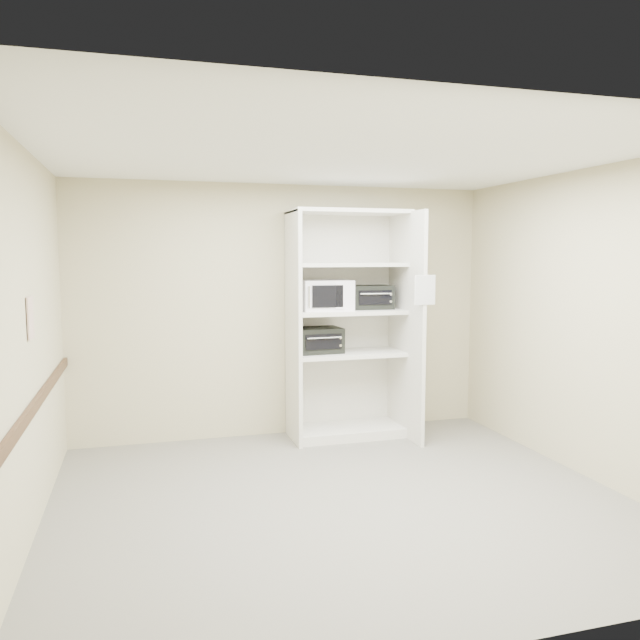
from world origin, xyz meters
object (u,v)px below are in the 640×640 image
object	(u,v)px
microwave	(325,295)
toaster_oven_lower	(318,340)
shelving_unit	(352,332)
toaster_oven_upper	(370,297)

from	to	relation	value
microwave	toaster_oven_lower	distance (m)	0.48
shelving_unit	toaster_oven_lower	world-z (taller)	shelving_unit
shelving_unit	toaster_oven_upper	world-z (taller)	shelving_unit
shelving_unit	toaster_oven_lower	xyz separation A→B (m)	(-0.37, 0.03, -0.08)
microwave	toaster_oven_upper	bearing A→B (deg)	3.07
shelving_unit	toaster_oven_lower	bearing A→B (deg)	175.02
shelving_unit	microwave	bearing A→B (deg)	172.79
toaster_oven_upper	toaster_oven_lower	bearing A→B (deg)	-175.17
shelving_unit	microwave	distance (m)	0.49
microwave	toaster_oven_lower	xyz separation A→B (m)	(-0.08, -0.00, -0.48)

